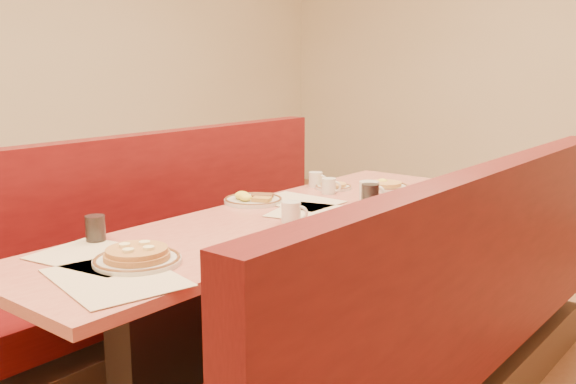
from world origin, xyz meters
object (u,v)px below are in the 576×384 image
Objects in this scene: coffee_mug_c at (370,191)px; eggs_plate at (252,199)px; coffee_mug_b at (329,186)px; diner_table at (281,298)px; coffee_mug_a at (292,212)px; soda_tumbler_mid at (370,196)px; coffee_mug_d at (316,179)px; soda_tumbler_near at (95,229)px; booth_right at (430,345)px; booth_left at (172,268)px; pancake_plate at (137,257)px.

eggs_plate is at bearing -145.04° from coffee_mug_c.
coffee_mug_c is (0.27, -0.04, 0.01)m from coffee_mug_b.
diner_table is 0.50m from eggs_plate.
coffee_mug_a is 0.62m from coffee_mug_b.
coffee_mug_c is 1.20× the size of soda_tumbler_mid.
coffee_mug_b is 0.19m from coffee_mug_d.
coffee_mug_c is 1.30m from soda_tumbler_near.
diner_table is 18.74× the size of coffee_mug_c.
coffee_mug_d is at bearing 156.05° from coffee_mug_c.
coffee_mug_b is (-0.12, 0.53, 0.42)m from diner_table.
coffee_mug_c is at bearing -23.17° from coffee_mug_b.
coffee_mug_d is (-0.28, 0.63, 0.42)m from diner_table.
booth_left is at bearing 180.00° from booth_right.
diner_table is 8.54× the size of pancake_plate.
coffee_mug_d is at bearing 132.78° from coffee_mug_b.
pancake_plate reaches higher than diner_table.
coffee_mug_c is at bearing 122.56° from soda_tumbler_mid.
soda_tumbler_near is 0.91× the size of soda_tumbler_mid.
coffee_mug_a is at bearing -3.43° from booth_left.
booth_right is at bearing -7.08° from eggs_plate.
booth_right is 1.14m from pancake_plate.
coffee_mug_a reaches higher than coffee_mug_d.
coffee_mug_c is (0.05, 0.54, 0.01)m from coffee_mug_a.
pancake_plate is at bearing -86.21° from diner_table.
booth_right is 0.77m from coffee_mug_a.
soda_tumbler_mid reaches higher than coffee_mug_c.
coffee_mug_b is 0.36m from soda_tumbler_mid.
soda_tumbler_near reaches higher than coffee_mug_b.
booth_right is 24.52× the size of soda_tumbler_near.
soda_tumbler_mid is at bearing 27.98° from eggs_plate.
soda_tumbler_near reaches higher than coffee_mug_a.
diner_table is at bearing 136.12° from coffee_mug_a.
eggs_plate is 0.56m from coffee_mug_c.
soda_tumbler_mid is at bearing -37.47° from coffee_mug_b.
coffee_mug_d is (0.46, 0.63, 0.43)m from booth_left.
coffee_mug_c is (0.15, 0.49, 0.43)m from diner_table.
coffee_mug_d is 0.94× the size of soda_tumbler_mid.
coffee_mug_d is 1.03× the size of soda_tumbler_near.
coffee_mug_c is (0.10, 1.30, 0.03)m from pancake_plate.
diner_table is at bearing 93.79° from pancake_plate.
eggs_plate is at bearing 89.92° from soda_tumbler_near.
coffee_mug_a is (0.05, 0.76, 0.02)m from pancake_plate.
coffee_mug_b is at bearing 40.60° from booth_left.
coffee_mug_b is at bearing 67.99° from eggs_plate.
coffee_mug_c is at bearing 72.88° from diner_table.
soda_tumbler_near is (0.45, -0.74, 0.44)m from booth_left.
coffee_mug_a is (0.10, -0.05, 0.42)m from diner_table.
eggs_plate is 0.43m from coffee_mug_b.
booth_right reaches higher than coffee_mug_a.
coffee_mug_d is at bearing 101.17° from coffee_mug_a.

